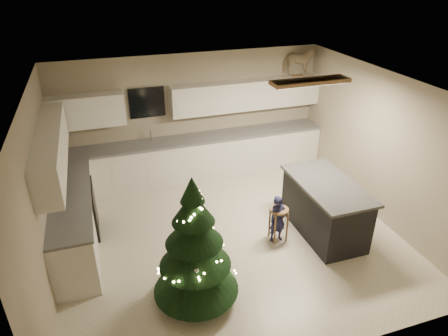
% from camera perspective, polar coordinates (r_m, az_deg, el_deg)
% --- Properties ---
extents(ground_plane, '(5.50, 5.50, 0.00)m').
position_cam_1_polar(ground_plane, '(6.90, 0.92, -9.79)').
color(ground_plane, beige).
extents(room_shell, '(5.52, 5.02, 2.61)m').
position_cam_1_polar(room_shell, '(6.01, 1.25, 3.64)').
color(room_shell, gray).
rests_on(room_shell, ground_plane).
extents(cabinetry, '(5.50, 3.20, 2.00)m').
position_cam_1_polar(cabinetry, '(7.69, -9.51, 0.68)').
color(cabinetry, silver).
rests_on(cabinetry, ground_plane).
extents(island, '(0.90, 1.70, 0.95)m').
position_cam_1_polar(island, '(6.98, 14.16, -5.49)').
color(island, black).
rests_on(island, ground_plane).
extents(bar_stool, '(0.31, 0.31, 0.59)m').
position_cam_1_polar(bar_stool, '(6.67, 7.84, -6.86)').
color(bar_stool, brown).
rests_on(bar_stool, ground_plane).
extents(christmas_tree, '(1.21, 1.17, 1.93)m').
position_cam_1_polar(christmas_tree, '(5.34, -4.19, -12.00)').
color(christmas_tree, '#3F2816').
rests_on(christmas_tree, ground_plane).
extents(toddler, '(0.33, 0.24, 0.84)m').
position_cam_1_polar(toddler, '(6.65, 7.69, -7.26)').
color(toddler, '#1A1A38').
rests_on(toddler, ground_plane).
extents(rocking_horse, '(0.73, 0.50, 0.59)m').
position_cam_1_polar(rocking_horse, '(8.76, 10.64, 14.71)').
color(rocking_horse, brown).
rests_on(rocking_horse, cabinetry).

